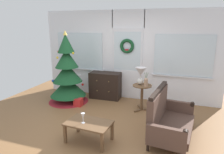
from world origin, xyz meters
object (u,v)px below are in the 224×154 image
dresser_cabinet (105,85)px  christmas_tree (67,76)px  table_lamp (141,74)px  gift_box (78,102)px  side_table (142,92)px  settee_sofa (167,118)px  wine_glass (83,116)px  flower_vase (146,82)px  coffee_table (89,125)px

dresser_cabinet → christmas_tree: bearing=-146.1°
dresser_cabinet → table_lamp: table_lamp is taller
table_lamp → christmas_tree: bearing=-176.9°
dresser_cabinet → gift_box: bearing=-119.3°
dresser_cabinet → table_lamp: 1.36m
dresser_cabinet → table_lamp: size_ratio=2.08×
dresser_cabinet → gift_box: (-0.47, -0.83, -0.28)m
side_table → table_lamp: size_ratio=1.52×
christmas_tree → dresser_cabinet: size_ratio=2.18×
settee_sofa → wine_glass: 1.62m
table_lamp → wine_glass: bearing=-109.5°
christmas_tree → gift_box: christmas_tree is taller
flower_vase → dresser_cabinet: bearing=155.5°
side_table → wine_glass: bearing=-111.5°
side_table → coffee_table: size_ratio=0.76×
wine_glass → gift_box: (-0.94, 1.55, -0.42)m
side_table → gift_box: (-1.67, -0.30, -0.37)m
dresser_cabinet → table_lamp: (1.14, -0.49, 0.56)m
side_table → flower_vase: 0.33m
dresser_cabinet → wine_glass: size_ratio=4.69×
table_lamp → coffee_table: bearing=-107.8°
christmas_tree → coffee_table: size_ratio=2.28×
flower_vase → gift_box: size_ratio=1.64×
table_lamp → wine_glass: (-0.67, -1.88, -0.42)m
christmas_tree → flower_vase: size_ratio=5.69×
settee_sofa → side_table: settee_sofa is taller
flower_vase → coffee_table: bearing=-113.4°
christmas_tree → gift_box: size_ratio=9.32×
settee_sofa → christmas_tree: bearing=159.5°
flower_vase → wine_glass: flower_vase is taller
dresser_cabinet → flower_vase: (1.30, -0.59, 0.39)m
flower_vase → wine_glass: size_ratio=1.79×
table_lamp → gift_box: size_ratio=2.06×
christmas_tree → settee_sofa: christmas_tree is taller
flower_vase → gift_box: 1.91m
settee_sofa → wine_glass: bearing=-153.3°
side_table → gift_box: size_ratio=3.12×
christmas_tree → side_table: 2.12m
side_table → coffee_table: 1.91m
christmas_tree → wine_glass: bearing=-52.3°
settee_sofa → flower_vase: bearing=120.1°
settee_sofa → wine_glass: (-1.44, -0.72, 0.15)m
settee_sofa → flower_vase: (-0.61, 1.06, 0.41)m
gift_box → dresser_cabinet: bearing=60.7°
christmas_tree → gift_box: (0.43, -0.23, -0.63)m
settee_sofa → table_lamp: 1.51m
dresser_cabinet → flower_vase: 1.48m
settee_sofa → coffee_table: bearing=-153.9°
settee_sofa → side_table: 1.33m
side_table → flower_vase: bearing=-31.0°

